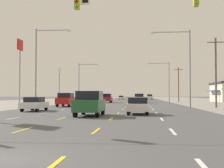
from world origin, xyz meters
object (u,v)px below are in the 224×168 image
(sedan_far_left_mid, at_px, (35,104))
(suv_inner_left_farther, at_px, (107,98))
(sedan_inner_right_near, at_px, (138,106))
(hatchback_inner_right_farthest, at_px, (139,99))
(streetlight_left_row_1, at_px, (81,79))
(streetlight_right_row_0, at_px, (186,62))
(streetlight_right_row_1, at_px, (167,79))
(pole_sign_left_row_1, at_px, (20,55))
(sedan_inner_left_distant_b, at_px, (121,98))
(pole_sign_left_row_2, at_px, (59,75))
(suv_far_left_midfar, at_px, (66,100))
(suv_center_turn_nearest, at_px, (90,103))
(suv_far_right_distant_a, at_px, (150,97))
(streetlight_left_row_0, at_px, (40,61))
(suv_inner_right_far, at_px, (139,98))

(sedan_far_left_mid, height_order, suv_inner_left_farther, suv_inner_left_farther)
(sedan_inner_right_near, distance_m, hatchback_inner_right_farthest, 54.70)
(streetlight_left_row_1, bearing_deg, streetlight_right_row_0, -57.37)
(sedan_inner_right_near, xyz_separation_m, sedan_far_left_mid, (-10.81, 4.72, 0.00))
(streetlight_right_row_1, bearing_deg, pole_sign_left_row_1, -145.54)
(hatchback_inner_right_farthest, relative_size, sedan_inner_left_distant_b, 0.87)
(pole_sign_left_row_2, xyz_separation_m, streetlight_right_row_1, (25.78, -5.69, -1.27))
(hatchback_inner_right_farthest, xyz_separation_m, streetlight_left_row_1, (-12.98, -10.93, 4.46))
(sedan_far_left_mid, distance_m, streetlight_right_row_1, 42.78)
(suv_far_left_midfar, height_order, suv_inner_left_farther, same)
(pole_sign_left_row_1, bearing_deg, streetlight_right_row_0, -23.98)
(hatchback_inner_right_farthest, bearing_deg, sedan_inner_left_distant_b, 100.00)
(suv_center_turn_nearest, xyz_separation_m, suv_far_right_distant_a, (7.41, 93.55, 0.00))
(streetlight_left_row_0, bearing_deg, suv_far_right_distant_a, 77.72)
(pole_sign_left_row_2, bearing_deg, streetlight_left_row_0, -79.67)
(hatchback_inner_right_farthest, xyz_separation_m, sedan_inner_left_distant_b, (-6.84, 38.80, -0.03))
(sedan_inner_right_near, height_order, suv_inner_left_farther, suv_inner_left_farther)
(pole_sign_left_row_1, relative_size, streetlight_left_row_0, 1.06)
(streetlight_right_row_0, relative_size, streetlight_left_row_1, 1.13)
(suv_inner_left_farther, distance_m, streetlight_left_row_0, 29.38)
(suv_inner_left_farther, relative_size, streetlight_left_row_1, 0.55)
(suv_inner_right_far, relative_size, suv_inner_left_farther, 1.00)
(sedan_far_left_mid, relative_size, pole_sign_left_row_2, 0.53)
(suv_center_turn_nearest, xyz_separation_m, streetlight_left_row_1, (-9.41, 46.28, 4.22))
(hatchback_inner_right_farthest, xyz_separation_m, suv_far_right_distant_a, (3.84, 36.34, 0.24))
(hatchback_inner_right_farthest, xyz_separation_m, streetlight_right_row_0, (6.26, -40.98, 5.15))
(suv_inner_right_far, distance_m, hatchback_inner_right_farthest, 14.14)
(sedan_inner_right_near, height_order, streetlight_left_row_1, streetlight_left_row_1)
(sedan_inner_right_near, relative_size, suv_far_left_midfar, 0.92)
(pole_sign_left_row_1, bearing_deg, suv_inner_left_farther, 50.73)
(streetlight_left_row_0, distance_m, streetlight_right_row_1, 35.70)
(sedan_inner_left_distant_b, bearing_deg, streetlight_right_row_1, -75.22)
(sedan_inner_right_near, bearing_deg, hatchback_inner_right_farthest, 90.25)
(sedan_far_left_mid, xyz_separation_m, suv_inner_left_farther, (3.72, 37.27, 0.27))
(suv_far_left_midfar, distance_m, sedan_inner_left_distant_b, 75.93)
(streetlight_left_row_0, distance_m, streetlight_right_row_0, 19.25)
(hatchback_inner_right_farthest, xyz_separation_m, streetlight_right_row_1, (6.28, -10.93, 4.56))
(streetlight_left_row_0, bearing_deg, suv_far_left_midfar, 55.40)
(suv_center_turn_nearest, bearing_deg, suv_far_right_distant_a, 85.47)
(suv_inner_left_farther, distance_m, streetlight_left_row_1, 7.66)
(suv_inner_right_far, xyz_separation_m, streetlight_right_row_1, (6.08, 3.21, 4.32))
(sedan_inner_right_near, xyz_separation_m, streetlight_right_row_0, (6.02, 13.72, 5.18))
(suv_center_turn_nearest, bearing_deg, suv_inner_right_far, 85.00)
(suv_inner_right_far, height_order, streetlight_left_row_0, streetlight_left_row_0)
(pole_sign_left_row_2, xyz_separation_m, streetlight_left_row_0, (6.51, -35.74, -0.44))
(suv_far_left_midfar, xyz_separation_m, streetlight_left_row_1, (-2.70, 26.13, 4.22))
(suv_inner_right_far, xyz_separation_m, streetlight_left_row_0, (-13.19, -26.84, 5.14))
(hatchback_inner_right_farthest, bearing_deg, streetlight_left_row_1, -139.91)
(hatchback_inner_right_farthest, distance_m, streetlight_right_row_1, 13.40)
(suv_far_right_distant_a, relative_size, sedan_inner_left_distant_b, 1.09)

